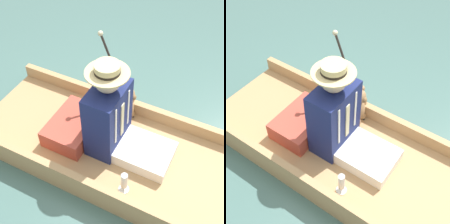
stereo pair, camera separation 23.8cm
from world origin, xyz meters
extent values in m
plane|color=#476B66|center=(0.00, 0.00, 0.00)|extent=(16.00, 16.00, 0.00)
cube|color=tan|center=(0.00, 0.00, 0.07)|extent=(0.97, 2.52, 0.13)
cube|color=tan|center=(-0.45, 0.00, 0.20)|extent=(0.06, 2.52, 0.13)
cube|color=tan|center=(0.45, 0.00, 0.20)|extent=(0.06, 2.52, 0.13)
cube|color=#B24738|center=(0.02, -0.41, 0.22)|extent=(0.52, 0.36, 0.16)
cube|color=white|center=(-0.02, 0.24, 0.19)|extent=(0.36, 0.43, 0.11)
cube|color=navy|center=(-0.02, -0.10, 0.44)|extent=(0.40, 0.24, 0.61)
cube|color=beige|center=(-0.02, 0.03, 0.48)|extent=(0.04, 0.01, 0.33)
cube|color=white|center=(-0.13, 0.03, 0.51)|extent=(0.02, 0.01, 0.37)
cube|color=white|center=(0.09, 0.03, 0.51)|extent=(0.02, 0.01, 0.37)
sphere|color=beige|center=(-0.02, -0.10, 0.84)|extent=(0.19, 0.19, 0.19)
cylinder|color=#CCB77F|center=(-0.02, -0.10, 0.90)|extent=(0.32, 0.32, 0.01)
cylinder|color=#CCB77F|center=(-0.02, -0.10, 0.94)|extent=(0.18, 0.18, 0.07)
cylinder|color=black|center=(-0.02, -0.10, 0.92)|extent=(0.19, 0.19, 0.02)
ellipsoid|color=#9E754C|center=(-0.35, -0.08, 0.25)|extent=(0.16, 0.13, 0.24)
sphere|color=#9E754C|center=(-0.35, -0.08, 0.43)|extent=(0.14, 0.14, 0.14)
sphere|color=olive|center=(-0.35, -0.02, 0.42)|extent=(0.05, 0.05, 0.05)
sphere|color=#9E754C|center=(-0.40, -0.08, 0.48)|extent=(0.06, 0.06, 0.06)
sphere|color=#9E754C|center=(-0.31, -0.08, 0.48)|extent=(0.06, 0.06, 0.06)
cylinder|color=#9E754C|center=(-0.44, -0.08, 0.29)|extent=(0.09, 0.06, 0.10)
cylinder|color=#9E754C|center=(-0.27, -0.08, 0.29)|extent=(0.09, 0.06, 0.10)
sphere|color=#9E754C|center=(-0.40, -0.05, 0.16)|extent=(0.07, 0.07, 0.07)
sphere|color=#9E754C|center=(-0.31, -0.05, 0.16)|extent=(0.07, 0.07, 0.07)
cylinder|color=silver|center=(0.33, 0.22, 0.14)|extent=(0.08, 0.08, 0.01)
cylinder|color=silver|center=(0.33, 0.22, 0.16)|extent=(0.01, 0.01, 0.04)
cylinder|color=silver|center=(0.33, 0.22, 0.25)|extent=(0.05, 0.05, 0.15)
cylinder|color=#2D2823|center=(-0.38, -0.18, 0.53)|extent=(0.02, 0.34, 0.81)
sphere|color=beige|center=(-0.38, -0.34, 0.93)|extent=(0.04, 0.04, 0.04)
camera|label=1|loc=(1.44, 0.68, 2.26)|focal=50.00mm
camera|label=2|loc=(1.32, 0.88, 2.26)|focal=50.00mm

